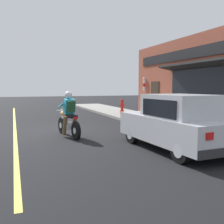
% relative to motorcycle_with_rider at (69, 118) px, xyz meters
% --- Properties ---
extents(ground_plane, '(80.00, 80.00, 0.00)m').
position_rel_motorcycle_with_rider_xyz_m(ground_plane, '(-0.02, 1.42, -0.68)').
color(ground_plane, black).
extents(sidewalk_curb, '(2.60, 22.00, 0.14)m').
position_rel_motorcycle_with_rider_xyz_m(sidewalk_curb, '(4.74, 4.42, -0.61)').
color(sidewalk_curb, gray).
rests_on(sidewalk_curb, ground).
extents(lane_stripe, '(0.12, 19.80, 0.01)m').
position_rel_motorcycle_with_rider_xyz_m(lane_stripe, '(-1.82, 4.42, -0.67)').
color(lane_stripe, '#D1C64C').
rests_on(lane_stripe, ground).
extents(storefront_building, '(1.25, 9.86, 4.20)m').
position_rel_motorcycle_with_rider_xyz_m(storefront_building, '(6.27, 1.62, 1.43)').
color(storefront_building, brown).
rests_on(storefront_building, ground).
extents(motorcycle_with_rider, '(0.68, 2.01, 1.62)m').
position_rel_motorcycle_with_rider_xyz_m(motorcycle_with_rider, '(0.00, 0.00, 0.00)').
color(motorcycle_with_rider, black).
rests_on(motorcycle_with_rider, ground).
extents(car_hatchback, '(1.83, 3.86, 1.57)m').
position_rel_motorcycle_with_rider_xyz_m(car_hatchback, '(2.43, -3.06, 0.09)').
color(car_hatchback, black).
rests_on(car_hatchback, ground).
extents(fire_hydrant, '(0.36, 0.24, 0.88)m').
position_rel_motorcycle_with_rider_xyz_m(fire_hydrant, '(4.54, 5.85, -0.11)').
color(fire_hydrant, red).
rests_on(fire_hydrant, sidewalk_curb).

